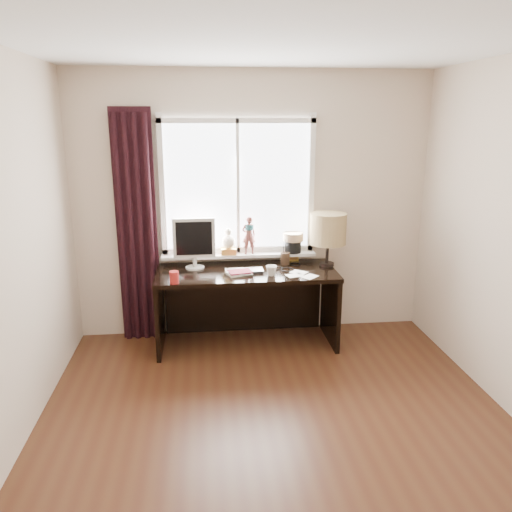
{
  "coord_description": "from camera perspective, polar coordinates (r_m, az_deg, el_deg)",
  "views": [
    {
      "loc": [
        -0.5,
        -2.86,
        2.15
      ],
      "look_at": [
        -0.05,
        1.25,
        1.0
      ],
      "focal_mm": 35.0,
      "sensor_mm": 36.0,
      "label": 1
    }
  ],
  "objects": [
    {
      "name": "monitor",
      "position": [
        4.77,
        -7.09,
        1.8
      ],
      "size": [
        0.4,
        0.18,
        0.49
      ],
      "color": "beige",
      "rests_on": "desk"
    },
    {
      "name": "curtain",
      "position": [
        4.92,
        -13.49,
        2.96
      ],
      "size": [
        0.38,
        0.09,
        2.25
      ],
      "color": "black",
      "rests_on": "floor"
    },
    {
      "name": "brush_holder",
      "position": [
        4.92,
        3.35,
        -0.28
      ],
      "size": [
        0.09,
        0.09,
        0.25
      ],
      "color": "black",
      "rests_on": "desk"
    },
    {
      "name": "wall_back",
      "position": [
        4.96,
        -0.36,
        5.67
      ],
      "size": [
        3.5,
        0.0,
        2.6
      ],
      "primitive_type": "cube",
      "rotation": [
        1.57,
        0.0,
        0.0
      ],
      "color": "beige",
      "rests_on": "ground"
    },
    {
      "name": "desk",
      "position": [
        4.89,
        -1.19,
        -4.11
      ],
      "size": [
        1.7,
        0.7,
        0.75
      ],
      "color": "black",
      "rests_on": "floor"
    },
    {
      "name": "desk_cables",
      "position": [
        4.83,
        3.62,
        -1.31
      ],
      "size": [
        0.33,
        0.32,
        0.01
      ],
      "color": "black",
      "rests_on": "desk"
    },
    {
      "name": "floor",
      "position": [
        3.61,
        3.14,
        -20.98
      ],
      "size": [
        3.5,
        4.0,
        0.0
      ],
      "primitive_type": "cube",
      "color": "#452614",
      "rests_on": "ground"
    },
    {
      "name": "loose_papers",
      "position": [
        4.62,
        5.18,
        -2.14
      ],
      "size": [
        0.31,
        0.32,
        0.0
      ],
      "color": "white",
      "rests_on": "desk"
    },
    {
      "name": "mug",
      "position": [
        4.58,
        1.77,
        -1.64
      ],
      "size": [
        0.13,
        0.13,
        0.1
      ],
      "primitive_type": "imported",
      "rotation": [
        0.0,
        0.0,
        0.45
      ],
      "color": "white",
      "rests_on": "desk"
    },
    {
      "name": "window",
      "position": [
        4.9,
        -1.98,
        5.54
      ],
      "size": [
        1.52,
        0.21,
        1.4
      ],
      "color": "white",
      "rests_on": "ground"
    },
    {
      "name": "table_lamp",
      "position": [
        4.85,
        8.24,
        3.03
      ],
      "size": [
        0.35,
        0.35,
        0.52
      ],
      "color": "black",
      "rests_on": "desk"
    },
    {
      "name": "red_cup",
      "position": [
        4.42,
        -9.33,
        -2.43
      ],
      "size": [
        0.08,
        0.08,
        0.11
      ],
      "primitive_type": "cylinder",
      "color": "maroon",
      "rests_on": "desk"
    },
    {
      "name": "ceiling",
      "position": [
        2.94,
        3.95,
        24.3
      ],
      "size": [
        3.5,
        4.0,
        0.0
      ],
      "primitive_type": "cube",
      "color": "white",
      "rests_on": "wall_back"
    },
    {
      "name": "laptop",
      "position": [
        4.68,
        -1.32,
        -1.7
      ],
      "size": [
        0.36,
        0.24,
        0.03
      ],
      "primitive_type": "imported",
      "rotation": [
        0.0,
        0.0,
        0.02
      ],
      "color": "silver",
      "rests_on": "desk"
    },
    {
      "name": "notebook_stack",
      "position": [
        4.62,
        -1.94,
        -1.91
      ],
      "size": [
        0.26,
        0.23,
        0.03
      ],
      "color": "beige",
      "rests_on": "desk"
    },
    {
      "name": "icon_frame",
      "position": [
        5.06,
        4.34,
        0.17
      ],
      "size": [
        0.1,
        0.02,
        0.13
      ],
      "color": "gold",
      "rests_on": "desk"
    }
  ]
}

